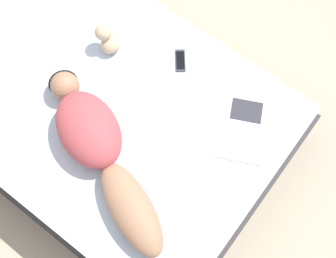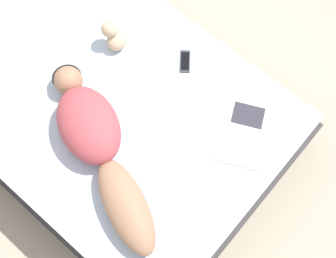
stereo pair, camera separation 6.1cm
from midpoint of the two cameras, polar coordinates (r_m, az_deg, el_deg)
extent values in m
plane|color=#B7A88E|center=(3.31, -5.60, -0.08)|extent=(12.00, 12.00, 0.00)
cube|color=#383333|center=(3.15, -5.88, 1.04)|extent=(1.59, 2.15, 0.34)
cube|color=silver|center=(2.93, -6.34, 2.87)|extent=(1.53, 2.09, 0.15)
ellipsoid|color=#A37556|center=(2.56, -4.44, -9.39)|extent=(0.43, 0.62, 0.16)
ellipsoid|color=#B2474C|center=(2.69, -9.00, 0.49)|extent=(0.51, 0.60, 0.23)
ellipsoid|color=black|center=(2.87, -11.64, 6.18)|extent=(0.23, 0.22, 0.10)
sphere|color=#A37556|center=(2.86, -11.46, 5.79)|extent=(0.17, 0.17, 0.17)
cube|color=white|center=(2.76, 9.46, -2.38)|extent=(0.31, 0.33, 0.01)
cube|color=white|center=(2.84, 10.34, 1.61)|extent=(0.31, 0.33, 0.01)
cube|color=#2D2D38|center=(2.84, 10.35, 1.64)|extent=(0.21, 0.23, 0.00)
cube|color=#333842|center=(2.96, 2.69, 8.21)|extent=(0.16, 0.15, 0.01)
cube|color=black|center=(2.96, 2.69, 8.26)|extent=(0.13, 0.12, 0.00)
ellipsoid|color=#D1B289|center=(2.99, -5.70, 10.61)|extent=(0.13, 0.12, 0.11)
sphere|color=#D1B289|center=(2.94, -6.54, 12.01)|extent=(0.10, 0.10, 0.10)
camera|label=1|loc=(0.03, -89.35, 1.65)|focal=50.00mm
camera|label=2|loc=(0.03, 90.65, -1.65)|focal=50.00mm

